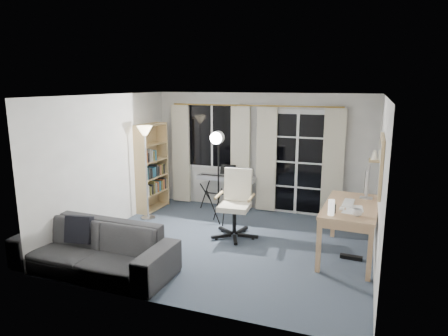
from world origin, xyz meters
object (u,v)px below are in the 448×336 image
Objects in this scene: keyboard_piano at (226,179)px; desk at (351,212)px; torchiere_lamp at (145,145)px; office_chair at (236,197)px; monitor at (367,180)px; studio_light at (217,149)px; mug at (357,212)px; bookshelf at (150,170)px; sofa at (93,240)px.

keyboard_piano reaches higher than desk.
office_chair is (1.88, -0.21, -0.77)m from torchiere_lamp.
keyboard_piano is 2.93m from desk.
keyboard_piano is at bearing 161.62° from monitor.
studio_light is 2.59m from monitor.
desk is 11.66× the size of mug.
office_chair is (2.12, -0.76, -0.17)m from bookshelf.
sofa is at bearing -130.04° from office_chair.
bookshelf is 1.47× the size of keyboard_piano.
studio_light is at bearing 69.01° from sofa.
desk is at bearing 28.64° from sofa.
bookshelf is 2.86m from sofa.
monitor is at bearing 1.35° from office_chair.
office_chair reaches higher than keyboard_piano.
bookshelf is 1.78m from studio_light.
keyboard_piano is 1.19m from studio_light.
mug is at bearing -13.90° from torchiere_lamp.
mug is (2.47, -1.11, -0.56)m from studio_light.
bookshelf is 4.37m from mug.
mug reaches higher than desk.
torchiere_lamp is at bearing -177.17° from monitor.
monitor is (2.08, 0.20, 0.43)m from office_chair.
studio_light reaches higher than keyboard_piano.
torchiere_lamp is 2.04m from office_chair.
torchiere_lamp is 3.86m from desk.
mug is (3.86, -0.96, -0.58)m from torchiere_lamp.
sofa is at bearing -149.43° from desk.
keyboard_piano is 0.79× the size of desk.
studio_light is at bearing -11.19° from bookshelf.
bookshelf is 2.26m from office_chair.
desk is at bearing 101.31° from mug.
office_chair is (0.49, -0.36, -0.75)m from studio_light.
torchiere_lamp is at bearing 166.10° from mug.
torchiere_lamp reaches higher than mug.
office_chair is 2.46m from sofa.
office_chair is 1.98× the size of monitor.
sofa is at bearing -145.17° from monitor.
office_chair is 2.13m from mug.
bookshelf is 1.00× the size of studio_light.
sofa is (-0.80, -3.25, -0.21)m from keyboard_piano.
torchiere_lamp reaches higher than keyboard_piano.
office_chair is 1.90m from desk.
keyboard_piano reaches higher than sofa.
sofa is (-3.42, -1.24, -0.43)m from mug.
studio_light is at bearing 168.43° from desk.
studio_light reaches higher than desk.
mug is at bearing -92.88° from monitor.
keyboard_piano is 1.05× the size of office_chair.
sofa is at bearing -104.90° from keyboard_piano.
studio_light is at bearing 6.40° from torchiere_lamp.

